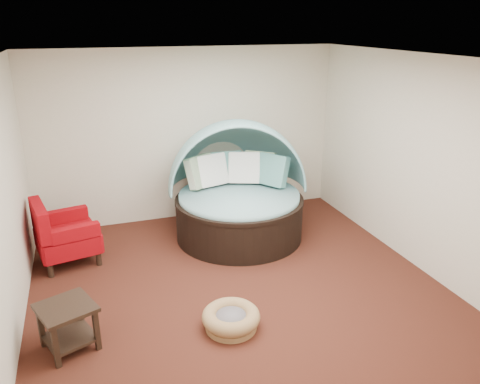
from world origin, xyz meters
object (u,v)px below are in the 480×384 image
object	(u,v)px
pet_basket	(231,319)
red_armchair	(63,234)
side_table	(68,321)
canopy_daybed	(238,183)

from	to	relation	value
pet_basket	red_armchair	world-z (taller)	red_armchair
pet_basket	red_armchair	size ratio (longest dim) A/B	0.71
pet_basket	side_table	size ratio (longest dim) A/B	0.99
canopy_daybed	side_table	world-z (taller)	canopy_daybed
canopy_daybed	side_table	xyz separation A→B (m)	(-2.52, -2.06, -0.51)
canopy_daybed	pet_basket	bearing A→B (deg)	-99.06
pet_basket	red_armchair	distance (m)	2.78
canopy_daybed	side_table	distance (m)	3.30
canopy_daybed	red_armchair	bearing A→B (deg)	-165.68
red_armchair	side_table	size ratio (longest dim) A/B	1.39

